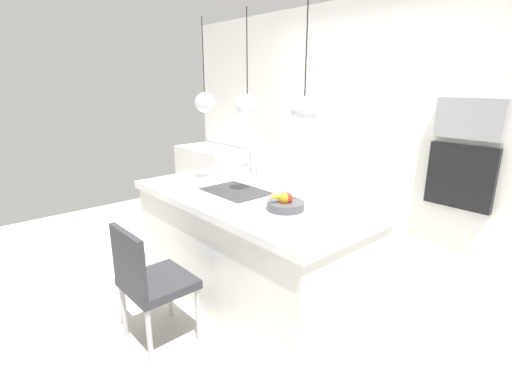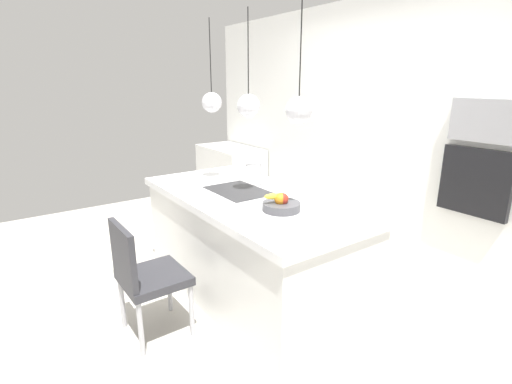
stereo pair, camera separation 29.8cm
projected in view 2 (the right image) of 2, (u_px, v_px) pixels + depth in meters
The scene contains 13 objects.
floor at pixel (249, 293), 3.33m from camera, with size 6.60×6.60×0.00m, color #BCB7AD.
back_wall at pixel (382, 131), 3.88m from camera, with size 6.00×0.10×2.60m, color white.
kitchen_island at pixel (249, 245), 3.20m from camera, with size 2.09×0.99×0.90m.
sink_basin at pixel (239, 191), 3.20m from camera, with size 0.56×0.40×0.02m, color #2D2D30.
faucet at pixel (259, 171), 3.28m from camera, with size 0.02×0.17×0.22m.
fruit_bowl at pixel (281, 204), 2.69m from camera, with size 0.27×0.28×0.14m.
side_counter at pixel (230, 174), 5.80m from camera, with size 1.10×0.60×0.84m, color white.
microwave at pixel (486, 121), 2.99m from camera, with size 0.54×0.08×0.34m, color #9E9EA3.
oven at pixel (476, 182), 3.13m from camera, with size 0.56×0.08×0.56m, color black.
chair_near at pixel (144, 273), 2.65m from camera, with size 0.46×0.44×0.87m.
pendant_light_left at pixel (212, 102), 3.33m from camera, with size 0.18×0.18×0.78m.
pendant_light_center at pixel (248, 105), 2.88m from camera, with size 0.18×0.18×0.78m.
pendant_light_right at pixel (299, 110), 2.43m from camera, with size 0.18×0.18×0.78m.
Camera 2 is at (2.44, -1.65, 1.78)m, focal length 26.60 mm.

